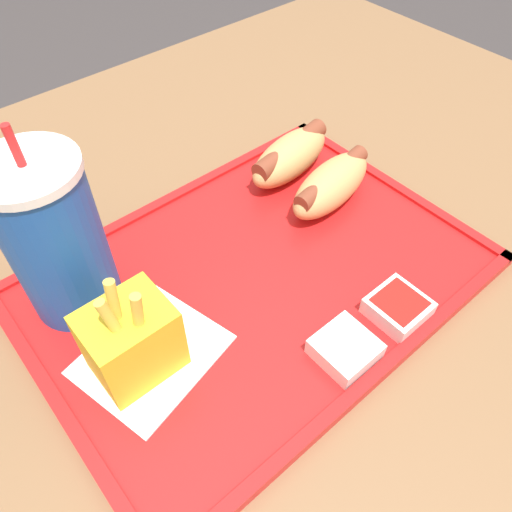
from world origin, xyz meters
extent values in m
cube|color=brown|center=(0.00, 0.00, 0.36)|extent=(1.35, 1.03, 0.72)
cube|color=red|center=(0.04, 0.02, 0.72)|extent=(0.45, 0.32, 0.01)
cube|color=red|center=(0.04, -0.13, 0.73)|extent=(0.45, 0.01, 0.00)
cube|color=red|center=(0.04, 0.18, 0.73)|extent=(0.45, 0.01, 0.00)
cube|color=red|center=(-0.17, 0.02, 0.73)|extent=(0.01, 0.32, 0.00)
cube|color=red|center=(0.26, 0.02, 0.73)|extent=(0.01, 0.32, 0.00)
cube|color=white|center=(-0.09, 0.01, 0.73)|extent=(0.14, 0.13, 0.00)
cylinder|color=#194CA5|center=(-0.11, 0.12, 0.80)|extent=(0.08, 0.08, 0.16)
cylinder|color=silver|center=(-0.11, 0.12, 0.89)|extent=(0.09, 0.09, 0.01)
cylinder|color=red|center=(-0.11, 0.12, 0.91)|extent=(0.01, 0.01, 0.03)
ellipsoid|color=tan|center=(0.18, 0.12, 0.75)|extent=(0.13, 0.07, 0.05)
cylinder|color=brown|center=(0.18, 0.12, 0.76)|extent=(0.12, 0.04, 0.02)
ellipsoid|color=tan|center=(0.18, 0.05, 0.75)|extent=(0.13, 0.07, 0.05)
cylinder|color=brown|center=(0.18, 0.05, 0.76)|extent=(0.12, 0.04, 0.02)
cube|color=gold|center=(-0.10, 0.01, 0.76)|extent=(0.07, 0.06, 0.08)
cylinder|color=gold|center=(-0.11, 0.02, 0.80)|extent=(0.02, 0.02, 0.08)
cylinder|color=gold|center=(-0.11, 0.01, 0.80)|extent=(0.02, 0.02, 0.07)
cylinder|color=gold|center=(-0.10, 0.00, 0.80)|extent=(0.02, 0.01, 0.07)
cube|color=silver|center=(0.04, -0.10, 0.74)|extent=(0.05, 0.05, 0.02)
cube|color=white|center=(0.04, -0.10, 0.74)|extent=(0.04, 0.04, 0.00)
cube|color=silver|center=(0.11, -0.10, 0.74)|extent=(0.05, 0.05, 0.02)
cube|color=#B21914|center=(0.11, -0.10, 0.74)|extent=(0.04, 0.04, 0.00)
camera|label=1|loc=(-0.17, -0.22, 1.12)|focal=35.00mm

